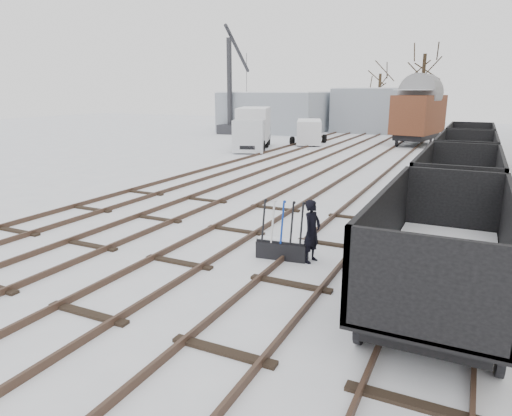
{
  "coord_description": "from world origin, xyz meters",
  "views": [
    {
      "loc": [
        6.39,
        -8.76,
        4.18
      ],
      "look_at": [
        1.34,
        1.65,
        1.2
      ],
      "focal_mm": 32.0,
      "sensor_mm": 36.0,
      "label": 1
    }
  ],
  "objects_px": {
    "freight_wagon_a": "(440,267)",
    "panel_van": "(309,132)",
    "worker": "(312,231)",
    "ground_frame": "(282,248)",
    "crane": "(231,106)",
    "lorry": "(252,128)",
    "box_van_wagon": "(419,113)"
  },
  "relations": [
    {
      "from": "freight_wagon_a",
      "to": "worker",
      "type": "bearing_deg",
      "value": 155.03
    },
    {
      "from": "ground_frame",
      "to": "panel_van",
      "type": "xyz_separation_m",
      "value": [
        -8.13,
        25.01,
        0.71
      ]
    },
    {
      "from": "worker",
      "to": "crane",
      "type": "height_order",
      "value": "crane"
    },
    {
      "from": "box_van_wagon",
      "to": "crane",
      "type": "height_order",
      "value": "crane"
    },
    {
      "from": "worker",
      "to": "box_van_wagon",
      "type": "bearing_deg",
      "value": 14.6
    },
    {
      "from": "freight_wagon_a",
      "to": "lorry",
      "type": "xyz_separation_m",
      "value": [
        -14.62,
        21.45,
        0.64
      ]
    },
    {
      "from": "freight_wagon_a",
      "to": "ground_frame",
      "type": "bearing_deg",
      "value": 160.8
    },
    {
      "from": "panel_van",
      "to": "freight_wagon_a",
      "type": "bearing_deg",
      "value": -85.13
    },
    {
      "from": "worker",
      "to": "lorry",
      "type": "relative_size",
      "value": 0.23
    },
    {
      "from": "ground_frame",
      "to": "box_van_wagon",
      "type": "bearing_deg",
      "value": 83.84
    },
    {
      "from": "lorry",
      "to": "freight_wagon_a",
      "type": "bearing_deg",
      "value": -75.37
    },
    {
      "from": "lorry",
      "to": "panel_van",
      "type": "bearing_deg",
      "value": 41.7
    },
    {
      "from": "ground_frame",
      "to": "lorry",
      "type": "height_order",
      "value": "lorry"
    },
    {
      "from": "ground_frame",
      "to": "crane",
      "type": "xyz_separation_m",
      "value": [
        -18.27,
        30.44,
        2.42
      ]
    },
    {
      "from": "ground_frame",
      "to": "freight_wagon_a",
      "type": "distance_m",
      "value": 4.1
    },
    {
      "from": "box_van_wagon",
      "to": "panel_van",
      "type": "relative_size",
      "value": 1.28
    },
    {
      "from": "worker",
      "to": "panel_van",
      "type": "bearing_deg",
      "value": 32.33
    },
    {
      "from": "freight_wagon_a",
      "to": "lorry",
      "type": "bearing_deg",
      "value": 124.28
    },
    {
      "from": "freight_wagon_a",
      "to": "panel_van",
      "type": "relative_size",
      "value": 1.22
    },
    {
      "from": "freight_wagon_a",
      "to": "panel_van",
      "type": "height_order",
      "value": "freight_wagon_a"
    },
    {
      "from": "worker",
      "to": "panel_van",
      "type": "relative_size",
      "value": 0.34
    },
    {
      "from": "freight_wagon_a",
      "to": "box_van_wagon",
      "type": "xyz_separation_m",
      "value": [
        -3.99,
        29.27,
        1.59
      ]
    },
    {
      "from": "worker",
      "to": "lorry",
      "type": "xyz_separation_m",
      "value": [
        -11.55,
        20.02,
        0.74
      ]
    },
    {
      "from": "worker",
      "to": "freight_wagon_a",
      "type": "height_order",
      "value": "freight_wagon_a"
    },
    {
      "from": "worker",
      "to": "freight_wagon_a",
      "type": "xyz_separation_m",
      "value": [
        3.08,
        -1.43,
        0.1
      ]
    },
    {
      "from": "lorry",
      "to": "panel_van",
      "type": "height_order",
      "value": "lorry"
    },
    {
      "from": "lorry",
      "to": "worker",
      "type": "bearing_deg",
      "value": -79.67
    },
    {
      "from": "box_van_wagon",
      "to": "lorry",
      "type": "distance_m",
      "value": 13.23
    },
    {
      "from": "crane",
      "to": "freight_wagon_a",
      "type": "bearing_deg",
      "value": -60.05
    },
    {
      "from": "worker",
      "to": "lorry",
      "type": "distance_m",
      "value": 23.13
    },
    {
      "from": "box_van_wagon",
      "to": "panel_van",
      "type": "xyz_separation_m",
      "value": [
        -7.96,
        -2.93,
        -1.49
      ]
    },
    {
      "from": "crane",
      "to": "box_van_wagon",
      "type": "bearing_deg",
      "value": -12.72
    }
  ]
}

